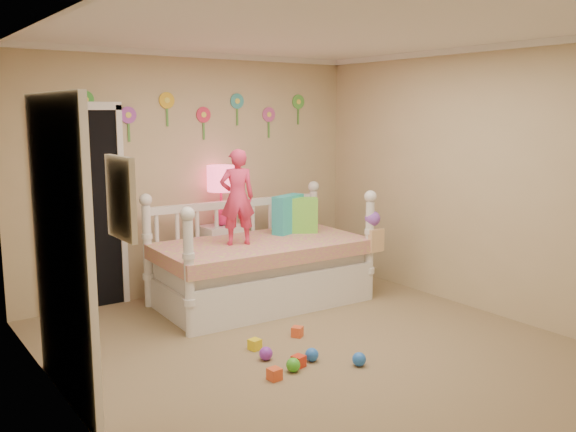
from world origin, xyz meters
TOP-DOWN VIEW (x-y plane):
  - floor at (0.00, 0.00)m, footprint 4.00×4.50m
  - ceiling at (0.00, 0.00)m, footprint 4.00×4.50m
  - back_wall at (0.00, 2.25)m, footprint 4.00×0.01m
  - left_wall at (-2.00, 0.00)m, footprint 0.01×4.50m
  - right_wall at (2.00, 0.00)m, footprint 0.01×4.50m
  - crown_molding at (0.00, 0.00)m, footprint 4.00×4.50m
  - daybed at (0.31, 1.40)m, footprint 2.22×1.25m
  - pillow_turquoise at (0.80, 1.60)m, footprint 0.44×0.29m
  - pillow_lime at (0.91, 1.55)m, footprint 0.43×0.34m
  - child at (0.04, 1.39)m, footprint 0.40×0.32m
  - nightstand at (0.23, 2.07)m, footprint 0.45×0.35m
  - table_lamp at (0.23, 2.07)m, footprint 0.30×0.30m
  - closet_doorway at (-1.25, 2.23)m, footprint 0.90×0.04m
  - flower_decals at (-0.09, 2.24)m, footprint 3.40×0.02m
  - mirror_closet at (-1.96, 0.30)m, footprint 0.07×1.30m
  - wall_picture at (-1.97, -0.90)m, footprint 0.05×0.34m
  - hanging_bag at (1.35, 0.82)m, footprint 0.20×0.16m
  - toy_scatter at (-0.23, 0.01)m, footprint 1.19×1.49m

SIDE VIEW (x-z plane):
  - floor at x=0.00m, z-range -0.01..0.01m
  - toy_scatter at x=-0.23m, z-range 0.00..0.11m
  - nightstand at x=0.23m, z-range 0.00..0.73m
  - daybed at x=0.31m, z-range 0.00..1.18m
  - hanging_bag at x=1.35m, z-range 0.54..0.90m
  - pillow_lime at x=0.91m, z-range 0.66..1.04m
  - pillow_turquoise at x=0.80m, z-range 0.66..1.07m
  - closet_doorway at x=-1.25m, z-range 0.00..2.07m
  - mirror_closet at x=-1.96m, z-range 0.00..2.10m
  - child at x=0.04m, z-range 0.66..1.61m
  - table_lamp at x=0.23m, z-range 0.84..1.50m
  - back_wall at x=0.00m, z-range 0.00..2.60m
  - left_wall at x=-2.00m, z-range 0.00..2.60m
  - right_wall at x=2.00m, z-range 0.00..2.60m
  - wall_picture at x=-1.97m, z-range 1.34..1.76m
  - flower_decals at x=-0.09m, z-range 1.69..2.19m
  - crown_molding at x=0.00m, z-range 2.54..2.60m
  - ceiling at x=0.00m, z-range 2.60..2.60m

